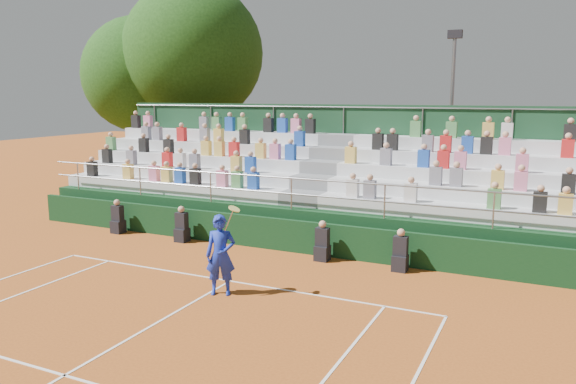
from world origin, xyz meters
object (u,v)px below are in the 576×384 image
at_px(tennis_player, 221,255).
at_px(tree_east, 193,54).
at_px(tree_west, 140,75).
at_px(floodlight_mast, 452,103).

relative_size(tennis_player, tree_east, 0.21).
relative_size(tennis_player, tree_west, 0.25).
height_order(tennis_player, floodlight_mast, floodlight_mast).
xyz_separation_m(tree_west, tree_east, (3.22, 0.30, 1.04)).
height_order(tennis_player, tree_west, tree_west).
distance_m(tennis_player, floodlight_mast, 14.81).
bearing_deg(tennis_player, floodlight_mast, 78.35).
xyz_separation_m(tennis_player, floodlight_mast, (2.91, 14.11, 3.41)).
bearing_deg(tree_east, tennis_player, -53.46).
bearing_deg(tennis_player, tree_east, 126.54).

